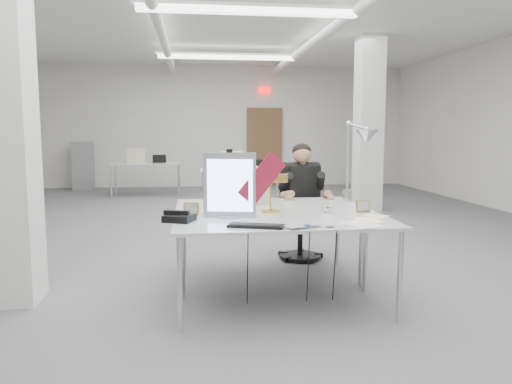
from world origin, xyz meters
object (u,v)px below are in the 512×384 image
Objects in this scene: bankers_lamp at (271,192)px; monitor at (230,185)px; desk_main at (284,222)px; office_chair at (300,213)px; desk_phone at (179,218)px; seated_person at (302,182)px; beige_monitor at (245,185)px; architect_lamp at (356,161)px; laptop at (307,227)px.

monitor is at bearing -137.33° from bankers_lamp.
office_chair is at bearing 73.10° from desk_main.
bankers_lamp is (-0.54, -1.19, 0.39)m from office_chair.
seated_person is at bearing 71.91° from desk_phone.
desk_phone is at bearing -143.38° from bankers_lamp.
bankers_lamp is 0.59m from beige_monitor.
seated_person is at bearing -103.84° from office_chair.
monitor reaches higher than bankers_lamp.
beige_monitor reaches higher than desk_phone.
architect_lamp is at bearing 37.09° from monitor.
seated_person is 0.92m from architect_lamp.
office_chair is 2.04m from laptop.
beige_monitor reaches higher than desk_main.
bankers_lamp is at bearing 76.76° from laptop.
architect_lamp is (1.70, 0.72, 0.40)m from desk_phone.
seated_person is at bearing 107.23° from architect_lamp.
office_chair is 1.36m from bankers_lamp.
beige_monitor reaches higher than laptop.
architect_lamp is (0.36, -0.79, 0.28)m from seated_person.
architect_lamp is at bearing -80.64° from office_chair.
laptop is (-0.38, -1.94, -0.13)m from seated_person.
laptop is at bearing -67.83° from bankers_lamp.
seated_person is at bearing 72.59° from desk_main.
architect_lamp is (0.36, -0.84, 0.64)m from office_chair.
monitor is (-0.92, -1.37, 0.13)m from seated_person.
seated_person reaches higher than desk_main.
monitor is 1.42× the size of beige_monitor.
beige_monitor is at bearing -154.52° from seated_person.
desk_phone is (-0.95, 0.42, 0.02)m from laptop.
seated_person reaches higher than office_chair.
monitor is at bearing -123.12° from beige_monitor.
desk_main is 4.98× the size of bankers_lamp.
laptop is 1.41m from beige_monitor.
desk_phone is at bearing -145.24° from seated_person.
architect_lamp is (1.07, -0.22, 0.25)m from beige_monitor.
bankers_lamp is at bearing 96.28° from desk_main.
bankers_lamp is at bearing -166.07° from architect_lamp.
office_chair is at bearing 76.16° from seated_person.
monitor is 1.51× the size of bankers_lamp.
office_chair is (0.49, 1.61, -0.20)m from desk_main.
desk_main is at bearing 20.35° from desk_phone.
monitor is 2.47× the size of desk_phone.
desk_phone reaches higher than desk_main.
beige_monitor is (-0.22, 0.98, 0.19)m from desk_main.
desk_phone is 1.89m from architect_lamp.
office_chair is at bearing 55.12° from laptop.
laptop is 0.82× the size of bankers_lamp.
seated_person is at bearing 68.88° from monitor.
desk_main is 4.70× the size of beige_monitor.
office_chair is at bearing 72.83° from desk_phone.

